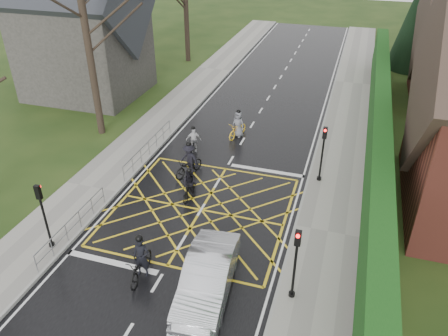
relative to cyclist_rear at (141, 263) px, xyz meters
The scene contains 20 objects.
ground 4.89m from the cyclist_rear, 81.49° to the left, with size 120.00×120.00×0.00m, color #1B3110.
road 4.88m from the cyclist_rear, 81.49° to the left, with size 9.00×80.00×0.01m, color black.
sidewalk_right 8.27m from the cyclist_rear, 35.49° to the left, with size 3.00×80.00×0.15m, color gray.
sidewalk_left 7.15m from the cyclist_rear, 137.80° to the left, with size 3.00×80.00×0.15m, color gray.
stone_wall 13.72m from the cyclist_rear, 51.88° to the left, with size 0.50×38.00×0.70m, color slate.
hedge 13.79m from the cyclist_rear, 51.88° to the left, with size 0.90×38.00×2.80m, color #103C11.
conifer 33.14m from the cyclist_rear, 69.57° to the left, with size 4.60×4.60×10.00m.
church 21.55m from the cyclist_rear, 127.36° to the left, with size 8.80×7.80×11.00m.
tree_near 15.42m from the cyclist_rear, 127.51° to the left, with size 9.24×9.24×11.44m.
railing_south 4.14m from the cyclist_rear, 161.85° to the left, with size 0.05×5.04×1.03m.
railing_north 9.63m from the cyclist_rear, 114.11° to the left, with size 0.05×6.04×1.03m.
traffic_light_ne 10.75m from the cyclist_rear, 57.08° to the left, with size 0.24×0.31×3.21m.
traffic_light_se 5.93m from the cyclist_rear, ahead, with size 0.24×0.31×3.21m.
traffic_light_sw 4.51m from the cyclist_rear, behind, with size 0.24×0.31×3.21m.
cyclist_rear is the anchor object (origin of this frame).
cyclist_back 5.63m from the cyclist_rear, 91.81° to the left, with size 0.76×1.68×1.68m.
cyclist_mid 7.76m from the cyclist_rear, 97.49° to the left, with size 1.39×2.13×1.96m.
cyclist_front 10.30m from the cyclist_rear, 99.53° to the left, with size 1.05×1.69×1.64m.
cyclist_lead 12.85m from the cyclist_rear, 88.82° to the left, with size 1.15×1.99×1.83m.
car 2.76m from the cyclist_rear, ahead, with size 1.67×4.79×1.58m, color silver.
Camera 1 is at (6.13, -15.87, 12.53)m, focal length 35.00 mm.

